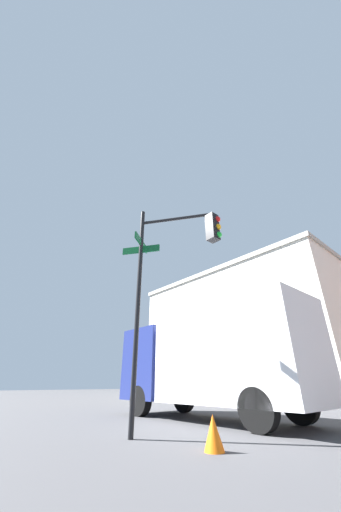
% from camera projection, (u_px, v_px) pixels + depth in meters
% --- Properties ---
extents(traffic_signal_near, '(2.34, 1.80, 5.81)m').
position_uv_depth(traffic_signal_near, '(173.00, 260.00, 7.17)').
color(traffic_signal_near, black).
rests_on(traffic_signal_near, ground_plane).
extents(building_stucco, '(19.70, 18.36, 11.29)m').
position_uv_depth(building_stucco, '(267.00, 338.00, 29.16)').
color(building_stucco, silver).
rests_on(building_stucco, ground_plane).
extents(box_truck_second, '(7.40, 2.51, 3.42)m').
position_uv_depth(box_truck_second, '(210.00, 358.00, 9.24)').
color(box_truck_second, navy).
rests_on(box_truck_second, ground_plane).
extents(traffic_cone, '(0.36, 0.36, 0.56)m').
position_uv_depth(traffic_cone, '(213.00, 433.00, 4.66)').
color(traffic_cone, orange).
rests_on(traffic_cone, ground_plane).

